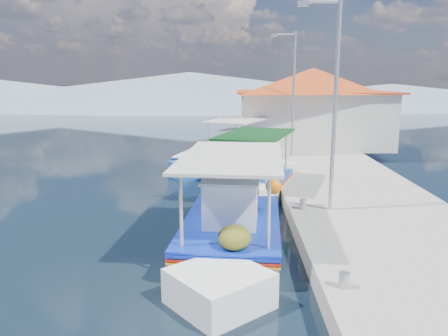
{
  "coord_description": "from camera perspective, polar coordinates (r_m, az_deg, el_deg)",
  "views": [
    {
      "loc": [
        1.75,
        -10.6,
        4.32
      ],
      "look_at": [
        1.4,
        4.12,
        1.3
      ],
      "focal_mm": 35.22,
      "sensor_mm": 36.0,
      "label": 1
    }
  ],
  "objects": [
    {
      "name": "caique_blue_hull",
      "position": [
        21.67,
        -2.6,
        0.93
      ],
      "size": [
        3.04,
        6.39,
        1.18
      ],
      "rotation": [
        0.0,
        0.0,
        0.26
      ],
      "color": "#1C51AC",
      "rests_on": "ground"
    },
    {
      "name": "main_caique",
      "position": [
        11.46,
        1.01,
        -7.77
      ],
      "size": [
        2.79,
        8.24,
        2.72
      ],
      "rotation": [
        0.0,
        0.0,
        0.08
      ],
      "color": "white",
      "rests_on": "ground"
    },
    {
      "name": "caique_far",
      "position": [
        22.18,
        1.79,
        1.61
      ],
      "size": [
        3.98,
        6.8,
        2.58
      ],
      "rotation": [
        0.0,
        0.0,
        0.4
      ],
      "color": "white",
      "rests_on": "ground"
    },
    {
      "name": "bollards",
      "position": [
        16.4,
        8.52,
        -1.47
      ],
      "size": [
        0.2,
        17.2,
        0.3
      ],
      "color": "#A5A8AD",
      "rests_on": "quay"
    },
    {
      "name": "caique_green_canopy",
      "position": [
        16.22,
        3.9,
        -2.44
      ],
      "size": [
        3.47,
        6.75,
        2.65
      ],
      "rotation": [
        0.0,
        0.0,
        0.31
      ],
      "color": "white",
      "rests_on": "ground"
    },
    {
      "name": "lamp_post_far",
      "position": [
        21.78,
        8.79,
        10.22
      ],
      "size": [
        1.21,
        0.14,
        6.0
      ],
      "color": "#A5A8AD",
      "rests_on": "quay"
    },
    {
      "name": "harbor_building",
      "position": [
        26.03,
        11.32,
        7.97
      ],
      "size": [
        10.49,
        10.49,
        4.4
      ],
      "color": "silver",
      "rests_on": "quay"
    },
    {
      "name": "mountain_ridge",
      "position": [
        66.81,
        5.57,
        9.58
      ],
      "size": [
        171.4,
        96.0,
        5.5
      ],
      "color": "gray",
      "rests_on": "ground"
    },
    {
      "name": "lamp_post_near",
      "position": [
        12.91,
        13.88,
        9.17
      ],
      "size": [
        1.21,
        0.14,
        6.0
      ],
      "color": "#A5A8AD",
      "rests_on": "quay"
    },
    {
      "name": "ground",
      "position": [
        11.58,
        -7.56,
        -10.42
      ],
      "size": [
        160.0,
        160.0,
        0.0
      ],
      "primitive_type": "plane",
      "color": "black",
      "rests_on": "ground"
    },
    {
      "name": "quay",
      "position": [
        17.59,
        14.99,
        -2.19
      ],
      "size": [
        5.0,
        44.0,
        0.5
      ],
      "primitive_type": "cube",
      "color": "#A09E96",
      "rests_on": "ground"
    }
  ]
}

